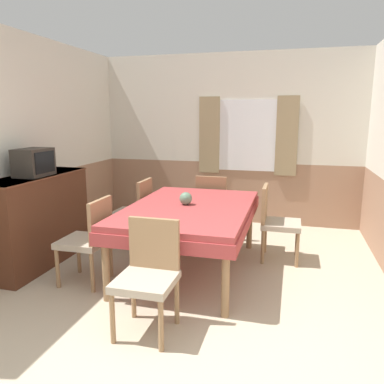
{
  "coord_description": "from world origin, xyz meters",
  "views": [
    {
      "loc": [
        0.98,
        -1.66,
        1.67
      ],
      "look_at": [
        -0.02,
        2.07,
        0.88
      ],
      "focal_mm": 35.0,
      "sensor_mm": 36.0,
      "label": 1
    }
  ],
  "objects_px": {
    "dining_table": "(190,215)",
    "tv": "(34,162)",
    "sideboard": "(38,219)",
    "chair_left_near": "(89,237)",
    "chair_right_far": "(276,220)",
    "vase": "(186,198)",
    "chair_head_window": "(213,203)",
    "chair_left_far": "(136,210)",
    "chair_head_near": "(148,272)"
  },
  "relations": [
    {
      "from": "dining_table",
      "to": "chair_head_near",
      "type": "height_order",
      "value": "chair_head_near"
    },
    {
      "from": "dining_table",
      "to": "sideboard",
      "type": "xyz_separation_m",
      "value": [
        -1.71,
        -0.26,
        -0.11
      ]
    },
    {
      "from": "chair_head_near",
      "to": "chair_left_near",
      "type": "height_order",
      "value": "same"
    },
    {
      "from": "chair_head_near",
      "to": "chair_left_far",
      "type": "relative_size",
      "value": 1.0
    },
    {
      "from": "chair_head_window",
      "to": "chair_right_far",
      "type": "bearing_deg",
      "value": -35.68
    },
    {
      "from": "dining_table",
      "to": "chair_left_far",
      "type": "xyz_separation_m",
      "value": [
        -0.88,
        0.57,
        -0.15
      ]
    },
    {
      "from": "chair_left_near",
      "to": "chair_head_near",
      "type": "bearing_deg",
      "value": -125.68
    },
    {
      "from": "chair_left_far",
      "to": "chair_head_window",
      "type": "height_order",
      "value": "same"
    },
    {
      "from": "chair_left_near",
      "to": "vase",
      "type": "xyz_separation_m",
      "value": [
        0.83,
        0.6,
        0.32
      ]
    },
    {
      "from": "chair_head_near",
      "to": "chair_right_far",
      "type": "bearing_deg",
      "value": -116.39
    },
    {
      "from": "dining_table",
      "to": "sideboard",
      "type": "height_order",
      "value": "sideboard"
    },
    {
      "from": "chair_head_near",
      "to": "chair_left_far",
      "type": "xyz_separation_m",
      "value": [
        -0.88,
        1.78,
        0.0
      ]
    },
    {
      "from": "chair_head_near",
      "to": "chair_left_far",
      "type": "bearing_deg",
      "value": -63.61
    },
    {
      "from": "dining_table",
      "to": "chair_head_near",
      "type": "xyz_separation_m",
      "value": [
        0.0,
        -1.2,
        -0.15
      ]
    },
    {
      "from": "chair_left_far",
      "to": "chair_head_window",
      "type": "relative_size",
      "value": 1.0
    },
    {
      "from": "chair_left_far",
      "to": "chair_head_window",
      "type": "distance_m",
      "value": 1.08
    },
    {
      "from": "dining_table",
      "to": "tv",
      "type": "xyz_separation_m",
      "value": [
        -1.67,
        -0.3,
        0.55
      ]
    },
    {
      "from": "sideboard",
      "to": "chair_head_window",
      "type": "bearing_deg",
      "value": 40.56
    },
    {
      "from": "chair_head_window",
      "to": "vase",
      "type": "height_order",
      "value": "chair_head_window"
    },
    {
      "from": "chair_head_near",
      "to": "tv",
      "type": "distance_m",
      "value": 2.02
    },
    {
      "from": "tv",
      "to": "vase",
      "type": "relative_size",
      "value": 2.85
    },
    {
      "from": "chair_left_far",
      "to": "tv",
      "type": "relative_size",
      "value": 2.24
    },
    {
      "from": "chair_head_near",
      "to": "sideboard",
      "type": "xyz_separation_m",
      "value": [
        -1.71,
        0.95,
        0.04
      ]
    },
    {
      "from": "chair_left_near",
      "to": "vase",
      "type": "bearing_deg",
      "value": -53.93
    },
    {
      "from": "chair_left_far",
      "to": "sideboard",
      "type": "relative_size",
      "value": 0.63
    },
    {
      "from": "vase",
      "to": "chair_head_window",
      "type": "bearing_deg",
      "value": 87.41
    },
    {
      "from": "chair_left_near",
      "to": "vase",
      "type": "height_order",
      "value": "chair_left_near"
    },
    {
      "from": "chair_right_far",
      "to": "sideboard",
      "type": "height_order",
      "value": "sideboard"
    },
    {
      "from": "chair_right_far",
      "to": "vase",
      "type": "bearing_deg",
      "value": -59.98
    },
    {
      "from": "chair_right_far",
      "to": "chair_head_window",
      "type": "xyz_separation_m",
      "value": [
        -0.88,
        0.63,
        0.0
      ]
    },
    {
      "from": "sideboard",
      "to": "chair_left_near",
      "type": "bearing_deg",
      "value": -20.75
    },
    {
      "from": "chair_right_far",
      "to": "chair_head_near",
      "type": "bearing_deg",
      "value": -26.39
    },
    {
      "from": "chair_head_near",
      "to": "chair_head_window",
      "type": "height_order",
      "value": "same"
    },
    {
      "from": "chair_head_near",
      "to": "chair_head_window",
      "type": "relative_size",
      "value": 1.0
    },
    {
      "from": "dining_table",
      "to": "tv",
      "type": "height_order",
      "value": "tv"
    },
    {
      "from": "dining_table",
      "to": "vase",
      "type": "relative_size",
      "value": 14.11
    },
    {
      "from": "chair_right_far",
      "to": "chair_left_near",
      "type": "distance_m",
      "value": 2.1
    },
    {
      "from": "tv",
      "to": "chair_left_near",
      "type": "bearing_deg",
      "value": -19.11
    },
    {
      "from": "chair_head_window",
      "to": "chair_left_near",
      "type": "height_order",
      "value": "same"
    },
    {
      "from": "chair_right_far",
      "to": "tv",
      "type": "height_order",
      "value": "tv"
    },
    {
      "from": "dining_table",
      "to": "vase",
      "type": "xyz_separation_m",
      "value": [
        -0.05,
        0.03,
        0.17
      ]
    },
    {
      "from": "chair_head_near",
      "to": "dining_table",
      "type": "bearing_deg",
      "value": -90.0
    },
    {
      "from": "chair_left_far",
      "to": "vase",
      "type": "distance_m",
      "value": 1.04
    },
    {
      "from": "chair_right_far",
      "to": "tv",
      "type": "relative_size",
      "value": 2.24
    },
    {
      "from": "chair_head_window",
      "to": "vase",
      "type": "xyz_separation_m",
      "value": [
        -0.05,
        -1.17,
        0.32
      ]
    },
    {
      "from": "dining_table",
      "to": "tv",
      "type": "relative_size",
      "value": 4.94
    },
    {
      "from": "chair_head_window",
      "to": "tv",
      "type": "height_order",
      "value": "tv"
    },
    {
      "from": "sideboard",
      "to": "tv",
      "type": "xyz_separation_m",
      "value": [
        0.04,
        -0.04,
        0.65
      ]
    },
    {
      "from": "sideboard",
      "to": "tv",
      "type": "distance_m",
      "value": 0.66
    },
    {
      "from": "sideboard",
      "to": "tv",
      "type": "bearing_deg",
      "value": -45.71
    }
  ]
}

